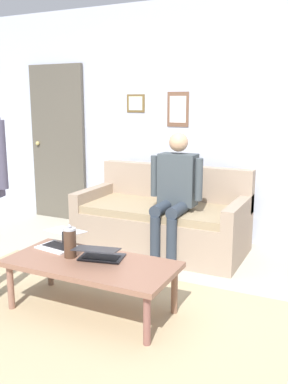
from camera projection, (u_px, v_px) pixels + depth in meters
ground_plane at (106, 315)px, 3.21m from camera, size 7.68×7.68×0.00m
area_rug at (85, 316)px, 3.19m from camera, size 2.95×1.81×0.01m
back_wall at (203, 122)px, 4.86m from camera, size 7.04×0.11×2.70m
interior_door at (58, 144)px, 5.69m from camera, size 0.82×0.09×2.05m
couch at (163, 221)px, 4.60m from camera, size 1.77×0.88×0.88m
coffee_table at (91, 267)px, 3.20m from camera, size 1.29×0.61×0.40m
laptop_left at (60, 241)px, 3.52m from camera, size 0.35×0.37×0.13m
laptop_center at (100, 254)px, 3.22m from camera, size 0.39×0.38×0.13m
french_press at (70, 242)px, 3.27m from camera, size 0.12×0.10×0.26m
person_seated at (175, 189)px, 4.22m from camera, size 0.55×0.51×1.28m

